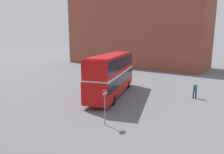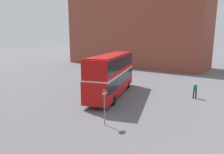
% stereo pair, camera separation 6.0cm
% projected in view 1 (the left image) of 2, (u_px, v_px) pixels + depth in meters
% --- Properties ---
extents(ground_plane, '(240.00, 240.00, 0.00)m').
position_uv_depth(ground_plane, '(111.00, 96.00, 22.66)').
color(ground_plane, slate).
extents(building_row_right, '(11.14, 34.02, 17.09)m').
position_uv_depth(building_row_right, '(134.00, 30.00, 48.10)').
color(building_row_right, brown).
rests_on(building_row_right, ground_plane).
extents(double_decker_bus, '(11.55, 6.21, 4.70)m').
position_uv_depth(double_decker_bus, '(112.00, 72.00, 22.81)').
color(double_decker_bus, red).
rests_on(double_decker_bus, ground_plane).
extents(pedestrian_foreground, '(0.56, 0.56, 1.68)m').
position_uv_depth(pedestrian_foreground, '(195.00, 89.00, 21.77)').
color(pedestrian_foreground, '#232328').
rests_on(pedestrian_foreground, ground_plane).
extents(no_entry_sign, '(0.64, 0.08, 2.79)m').
position_uv_depth(no_entry_sign, '(105.00, 101.00, 14.86)').
color(no_entry_sign, gray).
rests_on(no_entry_sign, ground_plane).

